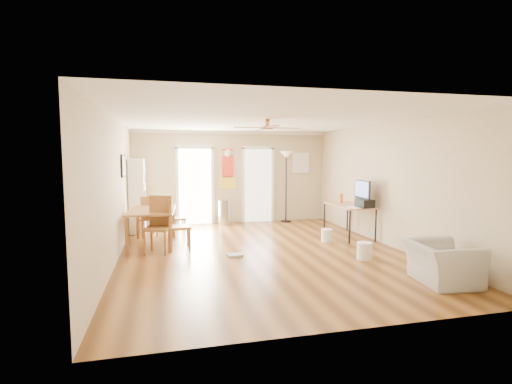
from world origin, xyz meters
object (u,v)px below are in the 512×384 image
object	(u,v)px
trash_can	(224,213)
wastebasket_b	(364,251)
dining_chair_right_a	(177,216)
bookshelf	(137,196)
dining_chair_far	(148,216)
wastebasket_a	(327,235)
dining_chair_near	(158,225)
armchair	(442,263)
torchiere_lamp	(286,187)
printer	(365,203)
dining_chair_right_b	(179,224)
dining_table	(152,227)
computer_desk	(348,221)

from	to	relation	value
trash_can	wastebasket_b	bearing A→B (deg)	-64.18
dining_chair_right_a	bookshelf	bearing A→B (deg)	48.62
dining_chair_far	wastebasket_a	distance (m)	4.22
dining_chair_near	bookshelf	bearing A→B (deg)	119.53
wastebasket_a	armchair	distance (m)	3.03
dining_chair_far	torchiere_lamp	bearing A→B (deg)	179.69
torchiere_lamp	printer	distance (m)	2.96
torchiere_lamp	armchair	bearing A→B (deg)	-83.73
printer	wastebasket_a	world-z (taller)	printer
dining_chair_right_b	wastebasket_b	xyz separation A→B (m)	(3.30, -1.58, -0.36)
armchair	bookshelf	bearing A→B (deg)	49.65
wastebasket_b	wastebasket_a	bearing A→B (deg)	92.97
printer	torchiere_lamp	bearing A→B (deg)	100.96
dining_table	torchiere_lamp	xyz separation A→B (m)	(3.68, 2.11, 0.63)
dining_chair_right_b	dining_table	bearing A→B (deg)	46.18
wastebasket_a	wastebasket_b	world-z (taller)	wastebasket_b
dining_table	wastebasket_a	size ratio (longest dim) A/B	5.46
dining_chair_right_b	torchiere_lamp	xyz separation A→B (m)	(3.13, 2.58, 0.50)
dining_chair_near	armchair	world-z (taller)	dining_chair_near
dining_chair_right_b	wastebasket_b	distance (m)	3.68
computer_desk	dining_chair_far	bearing A→B (deg)	165.86
bookshelf	dining_chair_right_a	bearing A→B (deg)	-20.67
dining_chair_right_b	dining_chair_near	bearing A→B (deg)	114.11
dining_chair_far	trash_can	size ratio (longest dim) A/B	1.42
dining_chair_far	bookshelf	bearing A→B (deg)	-83.78
wastebasket_a	armchair	world-z (taller)	armchair
dining_chair_far	computer_desk	distance (m)	4.77
dining_table	torchiere_lamp	world-z (taller)	torchiere_lamp
trash_can	wastebasket_a	bearing A→B (deg)	-53.72
dining_chair_far	computer_desk	bearing A→B (deg)	149.40
wastebasket_a	armchair	bearing A→B (deg)	-79.94
dining_chair_near	torchiere_lamp	bearing A→B (deg)	55.12
dining_chair_right_a	dining_chair_far	distance (m)	0.69
dining_chair_right_a	wastebasket_a	bearing A→B (deg)	-121.69
bookshelf	computer_desk	xyz separation A→B (m)	(4.89, -1.79, -0.53)
dining_chair_far	computer_desk	size ratio (longest dim) A/B	0.68
dining_chair_near	armchair	distance (m)	5.06
dining_table	torchiere_lamp	bearing A→B (deg)	29.77
wastebasket_b	armchair	world-z (taller)	armchair
computer_desk	wastebasket_b	bearing A→B (deg)	-108.78
dining_chair_right_a	wastebasket_b	distance (m)	4.49
dining_table	bookshelf	bearing A→B (deg)	103.68
printer	dining_chair_near	bearing A→B (deg)	172.72
dining_table	dining_chair_right_b	world-z (taller)	dining_chair_right_b
bookshelf	wastebasket_b	world-z (taller)	bookshelf
trash_can	printer	size ratio (longest dim) A/B	1.94
dining_chair_near	dining_chair_right_b	bearing A→B (deg)	43.87
dining_table	dining_chair_right_a	xyz separation A→B (m)	(0.55, 0.97, 0.07)
computer_desk	printer	distance (m)	0.72
armchair	trash_can	bearing A→B (deg)	30.95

